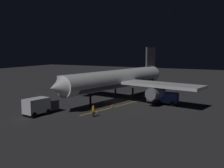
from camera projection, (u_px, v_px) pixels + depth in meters
ground_plane at (117, 101)px, 52.72m from camera, size 180.00×180.00×0.20m
apron_guide_stripe at (119, 106)px, 48.13m from camera, size 4.38×18.28×0.01m
airliner at (119, 80)px, 52.63m from camera, size 32.61×33.19×10.28m
baggage_truck at (39, 106)px, 41.42m from camera, size 2.93×5.77×2.63m
catering_truck at (164, 98)px, 49.19m from camera, size 5.49×2.39×2.19m
ground_crew_worker at (93, 111)px, 40.12m from camera, size 0.40×0.40×1.74m
traffic_cone_near_left at (97, 111)px, 42.99m from camera, size 0.50×0.50×0.55m
traffic_cone_near_right at (51, 107)px, 46.23m from camera, size 0.50×0.50×0.55m
traffic_cone_under_wing at (112, 106)px, 46.83m from camera, size 0.50×0.50×0.55m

